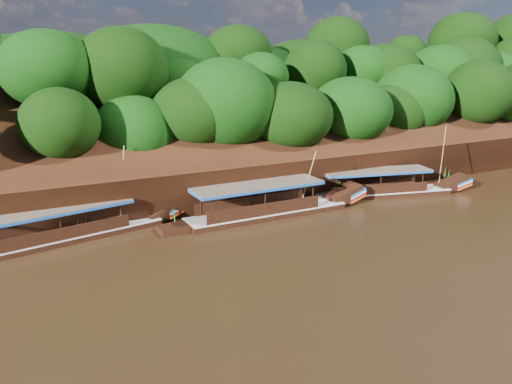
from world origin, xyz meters
The scene contains 6 objects.
ground centered at (0.00, 0.00, 0.00)m, with size 160.00×160.00×0.00m, color black.
riverbank centered at (-0.01, 22.73, 1.89)m, with size 120.00×30.06×19.40m.
boat_0 centered at (12.39, 7.60, 0.52)m, with size 14.13×5.13×6.38m.
boat_1 centered at (0.96, 7.26, 0.58)m, with size 14.81×2.72×5.30m.
boat_2 centered at (-12.77, 8.98, 0.52)m, with size 14.60×4.68×6.07m.
reeds centered at (-2.44, 9.57, 0.84)m, with size 51.49×2.28×2.18m.
Camera 1 is at (-16.81, -23.54, 11.43)m, focal length 35.00 mm.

